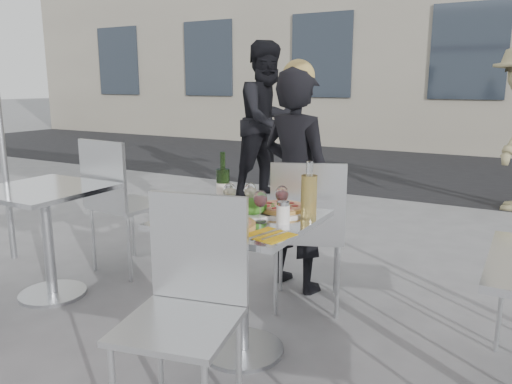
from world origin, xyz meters
The scene contains 21 objects.
ground centered at (0.00, 0.00, 0.00)m, with size 80.00×80.00×0.00m, color slate.
street_asphalt centered at (0.00, 6.50, 0.00)m, with size 24.00×5.00×0.00m, color black.
main_table centered at (0.00, 0.00, 0.54)m, with size 0.72×0.72×0.75m.
side_table_left centered at (-1.50, 0.00, 0.54)m, with size 0.72×0.72×0.75m.
chair_far centered at (0.10, 0.63, 0.57)m, with size 0.57×0.58×0.96m.
chair_near centered at (0.08, -0.57, 0.57)m, with size 0.52×0.53×0.96m.
side_chair_lfar centered at (-1.39, 0.55, 0.60)m, with size 0.50×0.51×1.02m.
woman_diner centered at (-0.13, 0.95, 0.76)m, with size 0.55×0.36×1.51m, color black.
pedestrian_a centered at (-1.63, 3.39, 0.96)m, with size 0.93×0.72×1.91m, color black.
pizza_near centered at (0.00, -0.19, 0.76)m, with size 0.33×0.33×0.02m.
pizza_far centered at (0.12, 0.20, 0.77)m, with size 0.31×0.31×0.03m.
salad_plate centered at (0.03, 0.06, 0.79)m, with size 0.22×0.22×0.09m.
wine_bottle centered at (-0.22, 0.17, 0.86)m, with size 0.07×0.08×0.29m.
carafe centered at (0.31, 0.13, 0.87)m, with size 0.08×0.08×0.29m.
sugar_shaker centered at (0.23, 0.00, 0.80)m, with size 0.06×0.06×0.11m.
wineglass_white_a centered at (-0.10, 0.04, 0.86)m, with size 0.07×0.07×0.16m.
wineglass_white_b centered at (-0.01, 0.11, 0.86)m, with size 0.07×0.07×0.16m.
wineglass_red_a centered at (0.13, -0.03, 0.86)m, with size 0.07×0.07×0.16m.
wineglass_red_b centered at (0.17, 0.12, 0.86)m, with size 0.07×0.07×0.16m.
napkin_left centered at (-0.27, -0.22, 0.75)m, with size 0.24×0.24×0.01m.
napkin_right centered at (0.27, -0.21, 0.75)m, with size 0.22×0.22×0.01m.
Camera 1 is at (1.25, -2.09, 1.41)m, focal length 35.00 mm.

